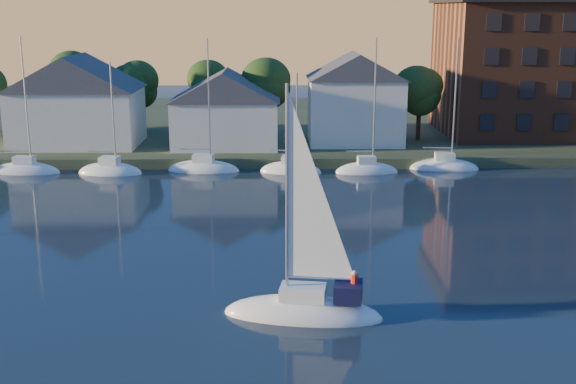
{
  "coord_description": "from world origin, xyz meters",
  "views": [
    {
      "loc": [
        -0.43,
        -19.49,
        15.4
      ],
      "look_at": [
        0.14,
        22.0,
        4.8
      ],
      "focal_mm": 45.0,
      "sensor_mm": 36.0,
      "label": 1
    }
  ],
  "objects_px": {
    "clubhouse_west": "(77,99)",
    "hero_sailboat": "(306,306)",
    "clubhouse_centre": "(226,108)",
    "condo_block": "(574,58)",
    "clubhouse_east": "(355,97)"
  },
  "relations": [
    {
      "from": "clubhouse_west",
      "to": "hero_sailboat",
      "type": "xyz_separation_m",
      "value": [
        22.95,
        -43.11,
        -5.37
      ]
    },
    {
      "from": "clubhouse_centre",
      "to": "clubhouse_east",
      "type": "xyz_separation_m",
      "value": [
        14.0,
        2.0,
        0.87
      ]
    },
    {
      "from": "clubhouse_centre",
      "to": "hero_sailboat",
      "type": "relative_size",
      "value": 0.89
    },
    {
      "from": "clubhouse_west",
      "to": "clubhouse_centre",
      "type": "relative_size",
      "value": 1.18
    },
    {
      "from": "clubhouse_east",
      "to": "hero_sailboat",
      "type": "xyz_separation_m",
      "value": [
        -7.05,
        -44.11,
        -5.44
      ]
    },
    {
      "from": "clubhouse_east",
      "to": "condo_block",
      "type": "bearing_deg",
      "value": 12.89
    },
    {
      "from": "clubhouse_east",
      "to": "condo_block",
      "type": "height_order",
      "value": "condo_block"
    },
    {
      "from": "clubhouse_west",
      "to": "clubhouse_east",
      "type": "bearing_deg",
      "value": 1.91
    },
    {
      "from": "clubhouse_centre",
      "to": "clubhouse_west",
      "type": "bearing_deg",
      "value": 176.42
    },
    {
      "from": "condo_block",
      "to": "clubhouse_centre",
      "type": "bearing_deg",
      "value": -168.76
    },
    {
      "from": "condo_block",
      "to": "hero_sailboat",
      "type": "height_order",
      "value": "condo_block"
    },
    {
      "from": "clubhouse_west",
      "to": "clubhouse_centre",
      "type": "bearing_deg",
      "value": -3.58
    },
    {
      "from": "clubhouse_east",
      "to": "hero_sailboat",
      "type": "height_order",
      "value": "hero_sailboat"
    },
    {
      "from": "hero_sailboat",
      "to": "condo_block",
      "type": "bearing_deg",
      "value": -114.95
    },
    {
      "from": "condo_block",
      "to": "clubhouse_east",
      "type": "bearing_deg",
      "value": -167.11
    }
  ]
}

